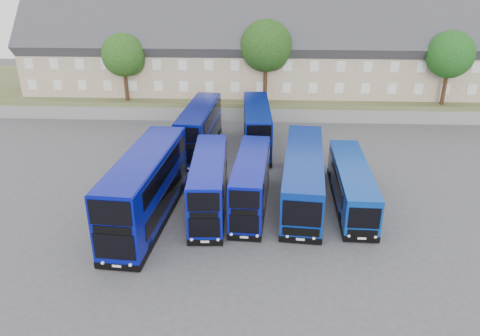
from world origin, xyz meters
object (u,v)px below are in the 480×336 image
Objects in this scene: dd_front_left at (146,189)px; dd_front_mid at (209,185)px; tree_mid at (267,48)px; tree_west at (125,57)px; tree_east at (451,56)px; coach_east_a at (303,177)px.

dd_front_left is 4.55m from dd_front_mid.
dd_front_left is 26.41m from tree_mid.
tree_west is (-11.75, 22.11, 5.07)m from dd_front_mid.
coach_east_a is at bearing -130.89° from tree_east.
dd_front_mid is 1.26× the size of tree_east.
coach_east_a is at bearing 24.13° from dd_front_left.
tree_mid is 20.02m from tree_east.
tree_east is at bearing 54.31° from coach_east_a.
tree_east reaches higher than tree_west.
tree_mid reaches higher than dd_front_mid.
tree_east is (36.00, 0.00, 0.34)m from tree_west.
dd_front_mid reaches higher than coach_east_a.
dd_front_mid is (4.16, 1.78, -0.43)m from dd_front_left.
coach_east_a is (11.12, 3.92, -0.62)m from dd_front_left.
tree_mid reaches higher than dd_front_left.
tree_west is 0.94× the size of tree_east.
tree_mid is (4.25, 22.61, 6.09)m from dd_front_mid.
dd_front_left reaches higher than coach_east_a.
dd_front_mid is 25.54m from tree_west.
coach_east_a is 27.86m from tree_west.
tree_west is at bearing -178.21° from tree_mid.
tree_east is (17.29, 19.97, 5.59)m from coach_east_a.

